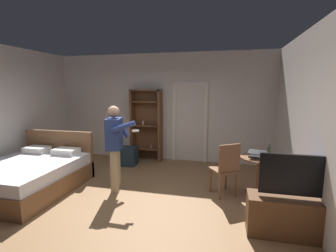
{
  "coord_description": "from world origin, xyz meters",
  "views": [
    {
      "loc": [
        1.73,
        -3.69,
        1.96
      ],
      "look_at": [
        0.73,
        0.49,
        1.3
      ],
      "focal_mm": 26.05,
      "sensor_mm": 36.0,
      "label": 1
    }
  ],
  "objects_px": {
    "tv_flatscreen": "(294,213)",
    "wooden_chair": "(226,167)",
    "bottle_on_table": "(269,152)",
    "bookshelf": "(147,123)",
    "laptop": "(258,155)",
    "bed": "(30,175)",
    "suitcase_dark": "(128,156)",
    "side_table": "(259,169)",
    "person_blue_shirt": "(115,142)"
  },
  "relations": [
    {
      "from": "tv_flatscreen",
      "to": "wooden_chair",
      "type": "height_order",
      "value": "tv_flatscreen"
    },
    {
      "from": "bottle_on_table",
      "to": "wooden_chair",
      "type": "bearing_deg",
      "value": -166.55
    },
    {
      "from": "bookshelf",
      "to": "laptop",
      "type": "relative_size",
      "value": 4.92
    },
    {
      "from": "bed",
      "to": "wooden_chair",
      "type": "distance_m",
      "value": 3.76
    },
    {
      "from": "wooden_chair",
      "to": "suitcase_dark",
      "type": "xyz_separation_m",
      "value": [
        -2.46,
        1.3,
        -0.31
      ]
    },
    {
      "from": "tv_flatscreen",
      "to": "laptop",
      "type": "bearing_deg",
      "value": 104.29
    },
    {
      "from": "bookshelf",
      "to": "wooden_chair",
      "type": "height_order",
      "value": "bookshelf"
    },
    {
      "from": "bookshelf",
      "to": "bottle_on_table",
      "type": "bearing_deg",
      "value": -30.63
    },
    {
      "from": "bed",
      "to": "laptop",
      "type": "distance_m",
      "value": 4.36
    },
    {
      "from": "bookshelf",
      "to": "laptop",
      "type": "height_order",
      "value": "bookshelf"
    },
    {
      "from": "side_table",
      "to": "wooden_chair",
      "type": "distance_m",
      "value": 0.66
    },
    {
      "from": "laptop",
      "to": "bottle_on_table",
      "type": "xyz_separation_m",
      "value": [
        0.18,
        -0.04,
        0.07
      ]
    },
    {
      "from": "side_table",
      "to": "wooden_chair",
      "type": "bearing_deg",
      "value": -156.82
    },
    {
      "from": "bookshelf",
      "to": "person_blue_shirt",
      "type": "xyz_separation_m",
      "value": [
        0.06,
        -2.09,
        -0.09
      ]
    },
    {
      "from": "bookshelf",
      "to": "bottle_on_table",
      "type": "height_order",
      "value": "bookshelf"
    },
    {
      "from": "bottle_on_table",
      "to": "person_blue_shirt",
      "type": "relative_size",
      "value": 0.18
    },
    {
      "from": "side_table",
      "to": "bed",
      "type": "bearing_deg",
      "value": -168.73
    },
    {
      "from": "bookshelf",
      "to": "tv_flatscreen",
      "type": "distance_m",
      "value": 4.28
    },
    {
      "from": "bookshelf",
      "to": "bed",
      "type": "bearing_deg",
      "value": -122.28
    },
    {
      "from": "bookshelf",
      "to": "person_blue_shirt",
      "type": "bearing_deg",
      "value": -88.22
    },
    {
      "from": "bookshelf",
      "to": "suitcase_dark",
      "type": "bearing_deg",
      "value": -119.2
    },
    {
      "from": "bottle_on_table",
      "to": "wooden_chair",
      "type": "distance_m",
      "value": 0.81
    },
    {
      "from": "bookshelf",
      "to": "suitcase_dark",
      "type": "xyz_separation_m",
      "value": [
        -0.33,
        -0.58,
        -0.8
      ]
    },
    {
      "from": "laptop",
      "to": "tv_flatscreen",
      "type": "bearing_deg",
      "value": -75.71
    },
    {
      "from": "person_blue_shirt",
      "to": "suitcase_dark",
      "type": "bearing_deg",
      "value": 104.51
    },
    {
      "from": "laptop",
      "to": "person_blue_shirt",
      "type": "xyz_separation_m",
      "value": [
        -2.63,
        -0.43,
        0.19
      ]
    },
    {
      "from": "bed",
      "to": "person_blue_shirt",
      "type": "bearing_deg",
      "value": 13.31
    },
    {
      "from": "tv_flatscreen",
      "to": "bookshelf",
      "type": "bearing_deg",
      "value": 135.76
    },
    {
      "from": "bed",
      "to": "bookshelf",
      "type": "height_order",
      "value": "bookshelf"
    },
    {
      "from": "wooden_chair",
      "to": "suitcase_dark",
      "type": "relative_size",
      "value": 2.1
    },
    {
      "from": "bottle_on_table",
      "to": "side_table",
      "type": "bearing_deg",
      "value": 150.26
    },
    {
      "from": "bed",
      "to": "person_blue_shirt",
      "type": "distance_m",
      "value": 1.8
    },
    {
      "from": "laptop",
      "to": "bottle_on_table",
      "type": "distance_m",
      "value": 0.2
    },
    {
      "from": "tv_flatscreen",
      "to": "wooden_chair",
      "type": "xyz_separation_m",
      "value": [
        -0.89,
        1.06,
        0.22
      ]
    },
    {
      "from": "person_blue_shirt",
      "to": "laptop",
      "type": "bearing_deg",
      "value": 9.27
    },
    {
      "from": "laptop",
      "to": "suitcase_dark",
      "type": "relative_size",
      "value": 0.84
    },
    {
      "from": "side_table",
      "to": "tv_flatscreen",
      "type": "bearing_deg",
      "value": -77.79
    },
    {
      "from": "bed",
      "to": "bottle_on_table",
      "type": "distance_m",
      "value": 4.54
    },
    {
      "from": "bed",
      "to": "wooden_chair",
      "type": "height_order",
      "value": "bed"
    },
    {
      "from": "person_blue_shirt",
      "to": "bed",
      "type": "bearing_deg",
      "value": -166.69
    },
    {
      "from": "tv_flatscreen",
      "to": "suitcase_dark",
      "type": "relative_size",
      "value": 2.53
    },
    {
      "from": "laptop",
      "to": "suitcase_dark",
      "type": "distance_m",
      "value": 3.25
    },
    {
      "from": "laptop",
      "to": "suitcase_dark",
      "type": "xyz_separation_m",
      "value": [
        -3.02,
        1.08,
        -0.52
      ]
    },
    {
      "from": "laptop",
      "to": "person_blue_shirt",
      "type": "bearing_deg",
      "value": -170.73
    },
    {
      "from": "bottle_on_table",
      "to": "wooden_chair",
      "type": "height_order",
      "value": "wooden_chair"
    },
    {
      "from": "wooden_chair",
      "to": "person_blue_shirt",
      "type": "height_order",
      "value": "person_blue_shirt"
    },
    {
      "from": "side_table",
      "to": "person_blue_shirt",
      "type": "xyz_separation_m",
      "value": [
        -2.67,
        -0.47,
        0.47
      ]
    },
    {
      "from": "bookshelf",
      "to": "side_table",
      "type": "xyz_separation_m",
      "value": [
        2.74,
        -1.62,
        -0.56
      ]
    },
    {
      "from": "person_blue_shirt",
      "to": "suitcase_dark",
      "type": "relative_size",
      "value": 3.49
    },
    {
      "from": "wooden_chair",
      "to": "person_blue_shirt",
      "type": "distance_m",
      "value": 2.12
    }
  ]
}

